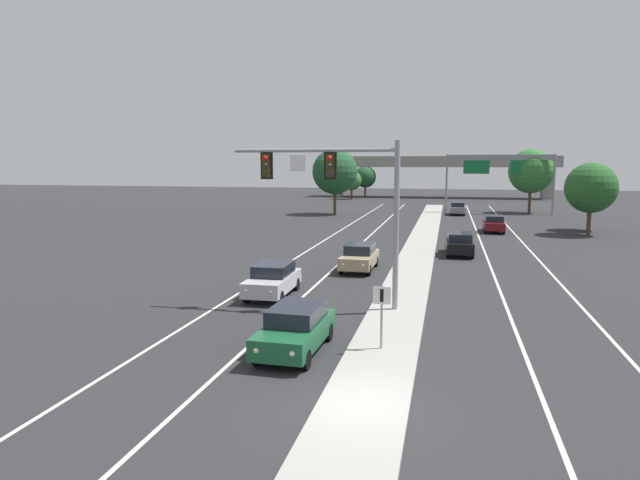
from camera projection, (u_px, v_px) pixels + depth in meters
The scene contains 22 objects.
ground_plane at pixel (363, 410), 14.81m from camera, with size 260.00×260.00×0.00m, color #28282B.
median_island at pixel (410, 275), 32.19m from camera, with size 2.40×110.00×0.15m, color #9E9B93.
lane_stripe_oncoming_center at pixel (349, 254), 39.99m from camera, with size 0.14×100.00×0.01m, color silver.
lane_stripe_receding_center at pixel (488, 259), 37.92m from camera, with size 0.14×100.00×0.01m, color silver.
edge_stripe_left at pixel (304, 253), 40.72m from camera, with size 0.14×100.00×0.01m, color silver.
edge_stripe_right at pixel (540, 261), 37.20m from camera, with size 0.14×100.00×0.01m, color silver.
overhead_signal_mast at pixel (343, 188), 24.28m from camera, with size 7.29×0.44×7.20m.
median_sign_post at pixel (382, 307), 19.07m from camera, with size 0.60×0.10×2.20m.
car_oncoming_green at pixel (296, 328), 19.29m from camera, with size 1.93×4.51×1.58m.
car_oncoming_silver at pixel (273, 279), 27.40m from camera, with size 1.88×4.49×1.58m.
car_oncoming_tan at pixel (360, 257), 34.01m from camera, with size 1.86×4.49×1.58m.
car_receding_black at pixel (459, 243), 39.66m from camera, with size 1.92×4.51×1.58m.
car_receding_darkred at pixel (494, 223), 52.75m from camera, with size 1.89×4.50×1.58m.
car_receding_grey at pixel (458, 208), 70.52m from camera, with size 1.87×4.49×1.58m.
highway_sign_gantry at pixel (500, 165), 71.13m from camera, with size 13.28×0.42×7.50m.
overpass_bridge at pixel (439, 166), 105.34m from camera, with size 42.40×6.40×7.65m.
tree_far_right_a at pixel (590, 193), 53.66m from camera, with size 3.76×3.76×5.43m.
tree_far_right_b at pixel (531, 171), 72.37m from camera, with size 5.68×5.68×8.21m.
tree_far_left_b at pixel (365, 177), 105.78m from camera, with size 4.03×4.03×5.83m.
tree_far_left_a at pixel (352, 180), 100.47m from camera, with size 3.53×3.53×5.10m.
tree_far_right_c at pixel (591, 188), 50.11m from camera, with size 4.47×4.47×6.46m.
tree_far_left_c at pixel (335, 172), 70.43m from camera, with size 5.66×5.66×8.18m.
Camera 1 is at (2.03, -13.97, 6.41)m, focal length 31.78 mm.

